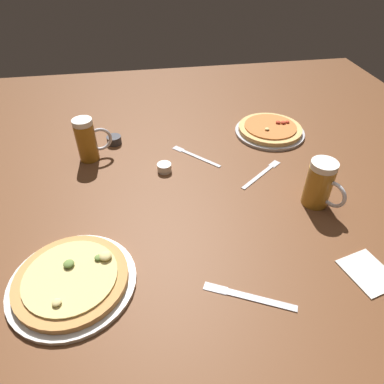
% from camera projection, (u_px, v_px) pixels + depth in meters
% --- Properties ---
extents(ground_plane, '(2.40, 2.40, 0.03)m').
position_uv_depth(ground_plane, '(192.00, 200.00, 1.15)').
color(ground_plane, brown).
extents(pizza_plate_near, '(0.32, 0.32, 0.05)m').
position_uv_depth(pizza_plate_near, '(72.00, 280.00, 0.87)').
color(pizza_plate_near, silver).
rests_on(pizza_plate_near, ground_plane).
extents(pizza_plate_far, '(0.29, 0.29, 0.05)m').
position_uv_depth(pizza_plate_far, '(270.00, 130.00, 1.46)').
color(pizza_plate_far, '#B2B2B7').
rests_on(pizza_plate_far, ground_plane).
extents(beer_mug_dark, '(0.09, 0.13, 0.16)m').
position_uv_depth(beer_mug_dark, '(320.00, 184.00, 1.07)').
color(beer_mug_dark, '#B27A23').
rests_on(beer_mug_dark, ground_plane).
extents(beer_mug_amber, '(0.13, 0.07, 0.16)m').
position_uv_depth(beer_mug_amber, '(88.00, 140.00, 1.27)').
color(beer_mug_amber, '#9E6619').
rests_on(beer_mug_amber, ground_plane).
extents(ramekin_sauce, '(0.05, 0.05, 0.03)m').
position_uv_depth(ramekin_sauce, '(164.00, 168.00, 1.25)').
color(ramekin_sauce, silver).
rests_on(ramekin_sauce, ground_plane).
extents(ramekin_butter, '(0.06, 0.06, 0.03)m').
position_uv_depth(ramekin_butter, '(114.00, 140.00, 1.39)').
color(ramekin_butter, '#333338').
rests_on(ramekin_butter, ground_plane).
extents(napkin_folded, '(0.14, 0.15, 0.01)m').
position_uv_depth(napkin_folded, '(368.00, 272.00, 0.90)').
color(napkin_folded, silver).
rests_on(napkin_folded, ground_plane).
extents(fork_left, '(0.19, 0.15, 0.01)m').
position_uv_depth(fork_left, '(262.00, 173.00, 1.24)').
color(fork_left, silver).
rests_on(fork_left, ground_plane).
extents(knife_right, '(0.22, 0.12, 0.01)m').
position_uv_depth(knife_right, '(248.00, 296.00, 0.85)').
color(knife_right, silver).
rests_on(knife_right, ground_plane).
extents(fork_spare, '(0.17, 0.18, 0.01)m').
position_uv_depth(fork_spare, '(195.00, 156.00, 1.33)').
color(fork_spare, silver).
rests_on(fork_spare, ground_plane).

